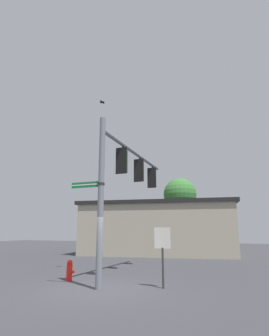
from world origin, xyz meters
name	(u,v)px	position (x,y,z in m)	size (l,w,h in m)	color
ground_plane	(98,290)	(0.00, 0.00, 0.00)	(80.00, 80.00, 0.00)	#38383D
signal_pole	(101,198)	(0.00, 0.00, 3.20)	(0.23, 0.23, 6.40)	slate
mast_arm	(136,154)	(0.01, 3.74, 5.89)	(0.19, 0.19, 7.49)	slate
traffic_light_nearest_pole	(123,161)	(0.00, 2.04, 5.10)	(0.54, 0.49, 1.31)	black
traffic_light_mid_inner	(140,171)	(0.01, 4.26, 5.10)	(0.54, 0.49, 1.31)	black
traffic_light_mid_outer	(153,178)	(0.01, 6.49, 5.10)	(0.54, 0.49, 1.31)	black
street_name_sign	(91,184)	(-0.42, 0.00, 3.74)	(1.44, 0.27, 0.22)	#147238
bird_flying	(102,102)	(-1.57, 2.80, 8.66)	(0.29, 0.41, 0.09)	black
storefront_building	(160,228)	(-2.30, 15.73, 2.23)	(14.17, 10.61, 4.44)	#A89E89
tree_by_storefront	(180,195)	(-0.12, 14.85, 5.07)	(2.87, 2.87, 6.55)	#4C3823
fire_hydrant	(70,270)	(-1.96, 1.10, 0.42)	(0.35, 0.24, 0.82)	red
historical_marker	(163,248)	(2.06, 1.03, 1.40)	(0.60, 0.08, 2.13)	#333333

